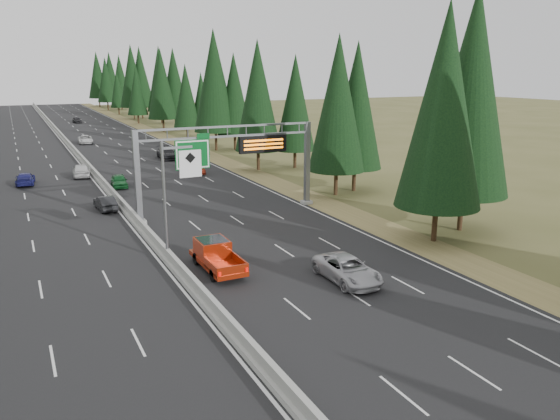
{
  "coord_description": "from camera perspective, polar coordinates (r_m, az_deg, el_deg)",
  "views": [
    {
      "loc": [
        -8.56,
        -9.46,
        12.59
      ],
      "look_at": [
        5.96,
        20.0,
        4.1
      ],
      "focal_mm": 35.0,
      "sensor_mm": 36.0,
      "label": 1
    }
  ],
  "objects": [
    {
      "name": "sign_gantry",
      "position": [
        48.22,
        -4.7,
        5.72
      ],
      "size": [
        16.75,
        0.98,
        7.8
      ],
      "color": "slate",
      "rests_on": "road"
    },
    {
      "name": "tree_row_right",
      "position": [
        88.75,
        -6.16,
        12.61
      ],
      "size": [
        12.12,
        241.06,
        18.83
      ],
      "color": "black",
      "rests_on": "ground"
    },
    {
      "name": "car_ahead_far",
      "position": [
        141.51,
        -20.44,
        8.82
      ],
      "size": [
        1.95,
        4.26,
        1.42
      ],
      "primitive_type": "imported",
      "rotation": [
        0.0,
        0.0,
        0.07
      ],
      "color": "black",
      "rests_on": "road"
    },
    {
      "name": "car_ahead_green",
      "position": [
        62.18,
        -16.46,
        2.94
      ],
      "size": [
        2.0,
        4.16,
        1.37
      ],
      "primitive_type": "imported",
      "rotation": [
        0.0,
        0.0,
        -0.1
      ],
      "color": "#145824",
      "rests_on": "road"
    },
    {
      "name": "shoulder_right",
      "position": [
        94.11,
        -9.8,
        6.62
      ],
      "size": [
        3.6,
        260.0,
        0.06
      ],
      "primitive_type": "cube",
      "color": "olive",
      "rests_on": "ground"
    },
    {
      "name": "red_pickup",
      "position": [
        35.48,
        -6.84,
        -4.5
      ],
      "size": [
        2.02,
        5.66,
        1.85
      ],
      "color": "black",
      "rests_on": "road"
    },
    {
      "name": "car_onc_blue",
      "position": [
        67.22,
        -25.08,
        2.98
      ],
      "size": [
        2.27,
        4.78,
        1.35
      ],
      "primitive_type": "imported",
      "rotation": [
        0.0,
        0.0,
        3.06
      ],
      "color": "navy",
      "rests_on": "road"
    },
    {
      "name": "silver_minivan",
      "position": [
        33.55,
        7.04,
        -6.17
      ],
      "size": [
        2.53,
        5.33,
        1.47
      ],
      "primitive_type": "imported",
      "rotation": [
        0.0,
        0.0,
        -0.02
      ],
      "color": "#AEADB2",
      "rests_on": "road"
    },
    {
      "name": "car_onc_near",
      "position": [
        52.37,
        -17.79,
        0.7
      ],
      "size": [
        1.69,
        4.05,
        1.3
      ],
      "primitive_type": "imported",
      "rotation": [
        0.0,
        0.0,
        3.22
      ],
      "color": "black",
      "rests_on": "road"
    },
    {
      "name": "car_ahead_white",
      "position": [
        101.19,
        -19.67,
        6.95
      ],
      "size": [
        2.61,
        5.1,
        1.38
      ],
      "primitive_type": "imported",
      "rotation": [
        0.0,
        0.0,
        -0.07
      ],
      "color": "silver",
      "rests_on": "road"
    },
    {
      "name": "road",
      "position": [
        90.74,
        -20.67,
        5.62
      ],
      "size": [
        32.0,
        260.0,
        0.08
      ],
      "primitive_type": "cube",
      "color": "black",
      "rests_on": "ground"
    },
    {
      "name": "median_barrier",
      "position": [
        90.69,
        -20.69,
        5.85
      ],
      "size": [
        0.7,
        260.0,
        0.85
      ],
      "color": "gray",
      "rests_on": "road"
    },
    {
      "name": "car_onc_white",
      "position": [
        69.52,
        -20.07,
        3.92
      ],
      "size": [
        2.28,
        4.86,
        1.61
      ],
      "primitive_type": "imported",
      "rotation": [
        0.0,
        0.0,
        3.06
      ],
      "color": "silver",
      "rests_on": "road"
    },
    {
      "name": "hov_sign_pole",
      "position": [
        36.48,
        -11.1,
        1.77
      ],
      "size": [
        2.8,
        0.5,
        8.0
      ],
      "color": "slate",
      "rests_on": "road"
    },
    {
      "name": "car_ahead_dkred",
      "position": [
        68.02,
        -8.87,
        4.28
      ],
      "size": [
        1.56,
        4.0,
        1.3
      ],
      "primitive_type": "imported",
      "rotation": [
        0.0,
        0.0,
        0.05
      ],
      "color": "#55160C",
      "rests_on": "road"
    },
    {
      "name": "car_ahead_dkgrey",
      "position": [
        80.53,
        -11.78,
        5.84
      ],
      "size": [
        2.8,
        5.75,
        1.61
      ],
      "primitive_type": "imported",
      "rotation": [
        0.0,
        0.0,
        -0.1
      ],
      "color": "black",
      "rests_on": "road"
    }
  ]
}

